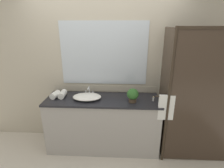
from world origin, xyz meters
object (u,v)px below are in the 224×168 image
amenity_bottle_shampoo (132,92)px  potted_plant (133,95)px  rolled_towel_near_edge (55,95)px  sink_basin (87,97)px  rolled_towel_middle (63,94)px  faucet (89,92)px  amenity_bottle_conditioner (132,96)px  amenity_bottle_lotion (153,99)px

amenity_bottle_shampoo → potted_plant: bearing=-90.8°
rolled_towel_near_edge → potted_plant: bearing=-4.7°
amenity_bottle_shampoo → rolled_towel_near_edge: 1.24m
sink_basin → rolled_towel_middle: (-0.41, 0.05, 0.01)m
rolled_towel_near_edge → rolled_towel_middle: same height
amenity_bottle_shampoo → rolled_towel_middle: (-1.12, -0.16, 0.00)m
sink_basin → potted_plant: potted_plant is taller
faucet → rolled_towel_near_edge: 0.54m
sink_basin → rolled_towel_middle: rolled_towel_middle is taller
sink_basin → faucet: (0.00, 0.19, 0.01)m
sink_basin → amenity_bottle_shampoo: (0.71, 0.21, 0.01)m
amenity_bottle_conditioner → faucet: bearing=170.5°
amenity_bottle_conditioner → rolled_towel_near_edge: (-1.23, -0.05, 0.01)m
potted_plant → amenity_bottle_shampoo: potted_plant is taller
faucet → rolled_towel_near_edge: (-0.52, -0.17, 0.00)m
faucet → potted_plant: 0.76m
potted_plant → amenity_bottle_shampoo: (0.00, 0.28, -0.07)m
potted_plant → rolled_towel_middle: (-1.12, 0.13, -0.07)m
faucet → amenity_bottle_shampoo: bearing=0.9°
sink_basin → amenity_bottle_lotion: (1.03, -0.02, -0.00)m
amenity_bottle_shampoo → sink_basin: bearing=-163.9°
rolled_towel_middle → amenity_bottle_shampoo: bearing=7.9°
potted_plant → amenity_bottle_lotion: size_ratio=2.83×
potted_plant → rolled_towel_near_edge: bearing=175.3°
potted_plant → rolled_towel_near_edge: size_ratio=1.15×
sink_basin → amenity_bottle_lotion: 1.03m
faucet → amenity_bottle_conditioner: size_ratio=2.11×
rolled_towel_middle → amenity_bottle_conditioner: bearing=1.3°
amenity_bottle_conditioner → amenity_bottle_shampoo: bearing=91.1°
rolled_towel_middle → faucet: bearing=19.6°
sink_basin → rolled_towel_middle: size_ratio=2.15×
amenity_bottle_conditioner → amenity_bottle_lotion: 0.33m
rolled_towel_near_edge → rolled_towel_middle: 0.11m
rolled_towel_middle → sink_basin: bearing=-7.1°
rolled_towel_middle → rolled_towel_near_edge: bearing=-166.2°
amenity_bottle_conditioner → rolled_towel_near_edge: rolled_towel_near_edge is taller
rolled_towel_near_edge → sink_basin: bearing=-2.6°
faucet → rolled_towel_near_edge: faucet is taller
sink_basin → rolled_towel_near_edge: bearing=177.4°
potted_plant → amenity_bottle_conditioner: potted_plant is taller
sink_basin → faucet: bearing=90.0°
rolled_towel_near_edge → rolled_towel_middle: size_ratio=0.89×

